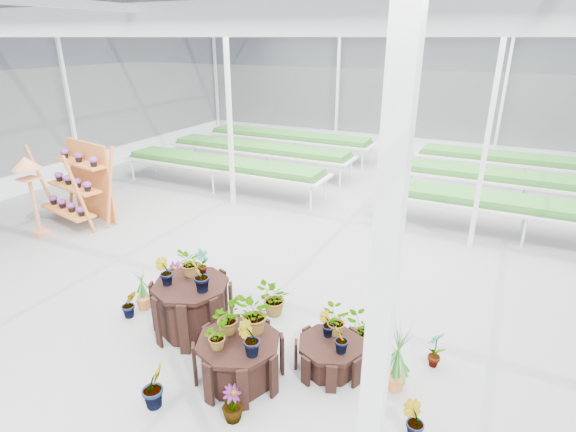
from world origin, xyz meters
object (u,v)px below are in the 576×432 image
at_px(shelf_rack, 75,184).
at_px(bird_table, 33,197).
at_px(plinth_low, 330,355).
at_px(plinth_mid, 239,359).
at_px(plinth_tall, 192,307).

relative_size(shelf_rack, bird_table, 1.04).
bearing_deg(shelf_rack, plinth_low, -5.46).
distance_m(plinth_low, shelf_rack, 7.71).
relative_size(plinth_mid, bird_table, 0.62).
distance_m(plinth_mid, shelf_rack, 7.01).
bearing_deg(plinth_mid, plinth_low, 34.99).
height_order(plinth_low, bird_table, bird_table).
relative_size(plinth_mid, plinth_low, 1.23).
height_order(shelf_rack, bird_table, shelf_rack).
height_order(plinth_tall, plinth_low, plinth_tall).
bearing_deg(plinth_mid, bird_table, 163.35).
distance_m(plinth_mid, bird_table, 6.88).
xyz_separation_m(plinth_tall, bird_table, (-5.36, 1.36, 0.51)).
bearing_deg(plinth_low, bird_table, 170.52).
xyz_separation_m(plinth_mid, plinth_low, (1.00, 0.70, -0.09)).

